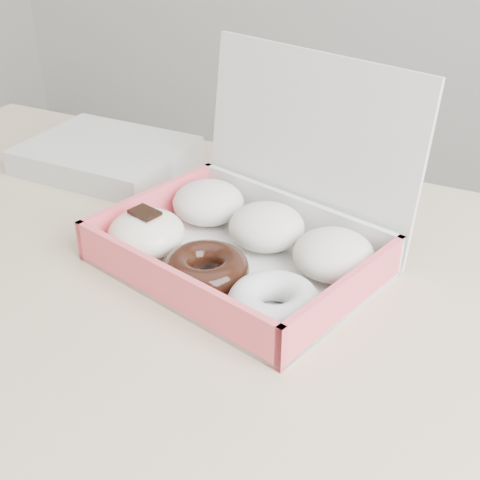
% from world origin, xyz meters
% --- Properties ---
extents(table, '(1.20, 0.80, 0.75)m').
position_xyz_m(table, '(0.00, 0.00, 0.67)').
color(table, tan).
rests_on(table, ground).
extents(donut_box, '(0.39, 0.36, 0.24)m').
position_xyz_m(donut_box, '(0.11, 0.07, 0.79)').
color(donut_box, silver).
rests_on(donut_box, table).
extents(newspapers, '(0.26, 0.21, 0.04)m').
position_xyz_m(newspapers, '(-0.23, 0.23, 0.77)').
color(newspapers, beige).
rests_on(newspapers, table).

